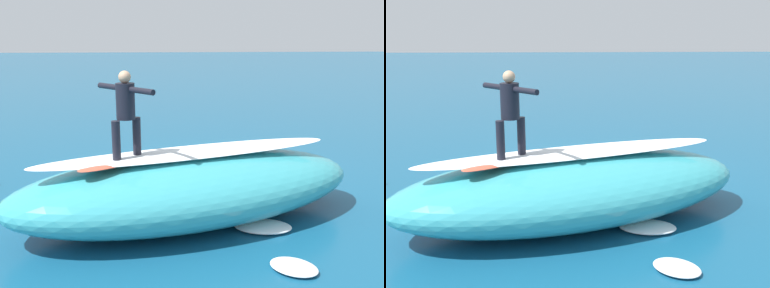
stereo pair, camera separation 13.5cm
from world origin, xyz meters
TOP-DOWN VIEW (x-y plane):
  - ground_plane at (0.00, 0.00)m, footprint 120.00×120.00m
  - wave_crest at (0.57, 2.85)m, footprint 7.02×4.47m
  - wave_foam_lip at (0.57, 2.85)m, footprint 5.57×2.57m
  - surfboard_riding at (1.65, 3.19)m, footprint 1.77×1.69m
  - surfer_riding at (1.65, 3.19)m, footprint 1.00×1.07m
  - surfboard_paddling at (-0.79, -0.60)m, footprint 1.26×2.38m
  - surfer_paddling at (-0.75, -0.47)m, footprint 0.77×1.73m
  - foam_patch_near at (-0.68, 3.33)m, footprint 1.09×0.77m
  - foam_patch_mid at (-0.82, 4.74)m, footprint 0.90×0.86m

SIDE VIEW (x-z plane):
  - ground_plane at x=0.00m, z-range 0.00..0.00m
  - surfboard_paddling at x=-0.79m, z-range 0.00..0.09m
  - foam_patch_mid at x=-0.82m, z-range 0.00..0.11m
  - foam_patch_near at x=-0.68m, z-range 0.00..0.13m
  - surfer_paddling at x=-0.75m, z-range 0.07..0.39m
  - wave_crest at x=0.57m, z-range 0.00..1.26m
  - surfboard_riding at x=1.65m, z-range 1.26..1.33m
  - wave_foam_lip at x=0.57m, z-range 1.26..1.34m
  - surfer_riding at x=1.65m, z-range 1.45..2.89m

